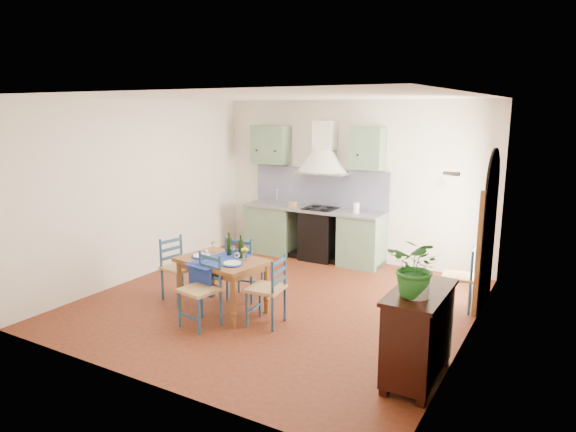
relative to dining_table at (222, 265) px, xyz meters
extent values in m
plane|color=#491C0F|center=(0.48, 0.64, -0.64)|extent=(5.00, 5.00, 0.00)
cube|color=silver|center=(0.48, 3.14, 0.76)|extent=(5.00, 0.04, 2.80)
cube|color=slate|center=(-0.97, 2.83, -0.20)|extent=(0.90, 0.60, 0.88)
cube|color=slate|center=(0.83, 2.83, -0.20)|extent=(0.70, 0.60, 0.88)
cube|color=black|center=(0.03, 2.83, -0.20)|extent=(0.60, 0.58, 0.88)
cube|color=gray|center=(-0.12, 2.83, 0.26)|extent=(2.60, 0.64, 0.04)
cube|color=silver|center=(-0.97, 2.83, 0.26)|extent=(0.45, 0.40, 0.03)
cylinder|color=silver|center=(-0.97, 3.01, 0.41)|extent=(0.02, 0.02, 0.26)
cube|color=black|center=(0.03, 2.83, 0.29)|extent=(0.55, 0.48, 0.02)
cube|color=black|center=(-0.12, 2.88, -0.60)|extent=(2.60, 0.50, 0.08)
cube|color=#09094F|center=(-0.12, 3.10, 0.62)|extent=(2.65, 0.05, 0.68)
cube|color=slate|center=(-1.07, 2.96, 1.36)|extent=(0.70, 0.34, 0.70)
cube|color=slate|center=(0.83, 2.96, 1.36)|extent=(0.55, 0.34, 0.70)
cone|color=silver|center=(0.03, 2.89, 1.11)|extent=(0.96, 0.96, 0.40)
cube|color=silver|center=(0.03, 2.98, 1.56)|extent=(0.36, 0.30, 0.50)
cube|color=silver|center=(2.98, 0.64, 0.76)|extent=(0.04, 5.00, 2.80)
cube|color=black|center=(2.96, 2.04, 0.19)|extent=(0.03, 1.00, 1.65)
cylinder|color=black|center=(2.96, 2.04, 1.01)|extent=(0.03, 1.00, 1.00)
cube|color=brown|center=(2.94, 1.50, 0.19)|extent=(0.06, 0.06, 1.65)
cube|color=brown|center=(2.94, 2.58, 0.19)|extent=(0.06, 0.06, 1.65)
cube|color=brown|center=(2.95, 2.26, 0.34)|extent=(0.04, 0.55, 1.96)
cylinder|color=silver|center=(2.92, -0.27, 1.41)|extent=(0.15, 0.04, 0.04)
cone|color=#FFEDC6|center=(2.82, -0.27, 1.34)|extent=(0.16, 0.16, 0.12)
cube|color=silver|center=(-2.02, 0.64, 0.76)|extent=(0.04, 5.00, 2.80)
cube|color=white|center=(0.48, 0.64, 2.17)|extent=(5.00, 5.00, 0.01)
cube|color=brown|center=(0.00, 0.00, 0.05)|extent=(1.22, 0.91, 0.05)
cube|color=brown|center=(0.00, 0.00, -0.01)|extent=(1.10, 0.78, 0.08)
cylinder|color=brown|center=(-0.54, -0.23, -0.30)|extent=(0.07, 0.07, 0.66)
cylinder|color=brown|center=(-0.45, 0.38, -0.30)|extent=(0.07, 0.07, 0.66)
cylinder|color=brown|center=(0.44, -0.37, -0.30)|extent=(0.07, 0.07, 0.66)
cylinder|color=brown|center=(0.53, 0.24, -0.30)|extent=(0.07, 0.07, 0.66)
cube|color=navy|center=(-0.01, -0.04, 0.08)|extent=(0.54, 0.90, 0.01)
cube|color=navy|center=(-0.06, -0.38, -0.10)|extent=(0.42, 0.08, 0.38)
cylinder|color=navy|center=(-0.30, -0.05, 0.09)|extent=(0.28, 0.28, 0.01)
cylinder|color=white|center=(-0.30, -0.05, 0.10)|extent=(0.23, 0.23, 0.01)
cylinder|color=navy|center=(0.26, -0.13, 0.09)|extent=(0.28, 0.28, 0.01)
cylinder|color=white|center=(0.26, -0.13, 0.10)|extent=(0.23, 0.23, 0.01)
cylinder|color=black|center=(-0.02, 0.20, 0.24)|extent=(0.07, 0.07, 0.32)
cylinder|color=black|center=(0.19, 0.17, 0.24)|extent=(0.07, 0.07, 0.32)
cylinder|color=white|center=(0.30, 0.10, 0.14)|extent=(0.05, 0.05, 0.10)
sphere|color=yellow|center=(0.30, 0.10, 0.23)|extent=(0.10, 0.10, 0.10)
cylinder|color=navy|center=(-0.15, -0.68, -0.41)|extent=(0.04, 0.04, 0.46)
cylinder|color=navy|center=(-0.09, -0.32, -0.19)|extent=(0.04, 0.04, 0.90)
cylinder|color=navy|center=(0.20, -0.74, -0.41)|extent=(0.04, 0.04, 0.46)
cylinder|color=navy|center=(0.26, -0.38, -0.19)|extent=(0.04, 0.04, 0.90)
cube|color=tan|center=(0.06, -0.53, -0.16)|extent=(0.48, 0.48, 0.04)
cube|color=navy|center=(0.09, -0.35, -0.04)|extent=(0.38, 0.09, 0.04)
cube|color=navy|center=(0.09, -0.35, 0.08)|extent=(0.38, 0.09, 0.04)
cube|color=navy|center=(0.09, -0.35, 0.20)|extent=(0.38, 0.09, 0.04)
cube|color=navy|center=(0.03, -0.71, -0.46)|extent=(0.36, 0.09, 0.02)
cylinder|color=navy|center=(0.14, 0.76, -0.40)|extent=(0.04, 0.04, 0.48)
cylinder|color=navy|center=(0.20, 0.39, -0.17)|extent=(0.04, 0.04, 0.93)
cylinder|color=navy|center=(-0.23, 0.69, -0.40)|extent=(0.04, 0.04, 0.48)
cylinder|color=navy|center=(-0.17, 0.33, -0.17)|extent=(0.04, 0.04, 0.93)
cube|color=tan|center=(-0.02, 0.54, -0.14)|extent=(0.50, 0.50, 0.04)
cube|color=navy|center=(0.02, 0.36, -0.02)|extent=(0.39, 0.09, 0.05)
cube|color=navy|center=(0.02, 0.36, 0.11)|extent=(0.39, 0.09, 0.05)
cube|color=navy|center=(0.02, 0.36, 0.23)|extent=(0.39, 0.09, 0.05)
cube|color=navy|center=(-0.05, 0.72, -0.45)|extent=(0.37, 0.09, 0.03)
cylinder|color=navy|center=(-0.64, -0.16, -0.41)|extent=(0.04, 0.04, 0.45)
cylinder|color=navy|center=(-0.99, -0.09, -0.19)|extent=(0.04, 0.04, 0.88)
cylinder|color=navy|center=(-0.58, 0.19, -0.41)|extent=(0.04, 0.04, 0.45)
cylinder|color=navy|center=(-0.92, 0.25, -0.19)|extent=(0.04, 0.04, 0.88)
cube|color=tan|center=(-0.78, 0.05, -0.17)|extent=(0.48, 0.48, 0.04)
cube|color=navy|center=(-0.96, 0.08, -0.05)|extent=(0.09, 0.37, 0.04)
cube|color=navy|center=(-0.96, 0.08, 0.07)|extent=(0.09, 0.37, 0.04)
cube|color=navy|center=(-0.96, 0.08, 0.19)|extent=(0.09, 0.37, 0.04)
cube|color=navy|center=(-0.61, 0.02, -0.46)|extent=(0.09, 0.35, 0.02)
cylinder|color=navy|center=(0.53, 0.09, -0.41)|extent=(0.04, 0.04, 0.45)
cylinder|color=navy|center=(0.88, 0.13, -0.19)|extent=(0.04, 0.04, 0.89)
cylinder|color=navy|center=(0.56, -0.26, -0.41)|extent=(0.04, 0.04, 0.45)
cylinder|color=navy|center=(0.92, -0.23, -0.19)|extent=(0.04, 0.04, 0.89)
cube|color=tan|center=(0.72, -0.07, -0.17)|extent=(0.45, 0.45, 0.04)
cube|color=navy|center=(0.90, -0.05, -0.05)|extent=(0.06, 0.37, 0.04)
cube|color=navy|center=(0.90, -0.05, 0.07)|extent=(0.06, 0.37, 0.04)
cube|color=navy|center=(0.90, -0.05, 0.19)|extent=(0.06, 0.37, 0.04)
cube|color=navy|center=(0.55, -0.08, -0.46)|extent=(0.06, 0.36, 0.02)
cylinder|color=navy|center=(2.48, 1.79, -0.42)|extent=(0.03, 0.03, 0.44)
cylinder|color=navy|center=(2.82, 1.83, -0.21)|extent=(0.03, 0.03, 0.86)
cylinder|color=navy|center=(2.53, 1.45, -0.42)|extent=(0.03, 0.03, 0.44)
cylinder|color=navy|center=(2.87, 1.49, -0.21)|extent=(0.03, 0.03, 0.86)
cube|color=tan|center=(2.68, 1.64, -0.18)|extent=(0.45, 0.45, 0.04)
cube|color=navy|center=(2.85, 1.66, -0.06)|extent=(0.07, 0.36, 0.04)
cube|color=navy|center=(2.85, 1.66, 0.05)|extent=(0.07, 0.36, 0.04)
cube|color=navy|center=(2.85, 1.66, 0.17)|extent=(0.07, 0.36, 0.04)
cube|color=navy|center=(2.51, 1.62, -0.46)|extent=(0.07, 0.34, 0.02)
cube|color=black|center=(2.74, -0.47, -0.15)|extent=(0.45, 1.00, 0.82)
cube|color=black|center=(2.74, -0.47, 0.28)|extent=(0.50, 1.05, 0.04)
cube|color=brown|center=(2.51, -0.70, -0.19)|extent=(0.02, 0.38, 0.63)
cube|color=brown|center=(2.51, -0.24, -0.19)|extent=(0.02, 0.38, 0.63)
cube|color=black|center=(2.57, -0.91, -0.60)|extent=(0.08, 0.08, 0.08)
cube|color=black|center=(2.57, -0.03, -0.60)|extent=(0.08, 0.08, 0.08)
cube|color=black|center=(2.92, -0.91, -0.60)|extent=(0.08, 0.08, 0.08)
cube|color=black|center=(2.92, -0.03, -0.60)|extent=(0.08, 0.08, 0.08)
imported|color=#256F25|center=(2.75, -0.66, 0.58)|extent=(0.58, 0.52, 0.57)
camera|label=1|loc=(3.97, -5.16, 2.00)|focal=32.00mm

